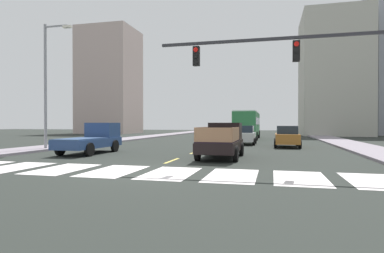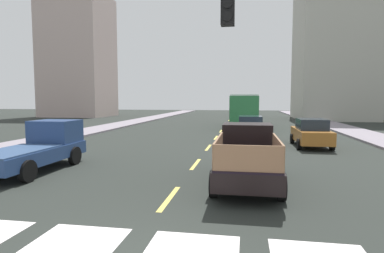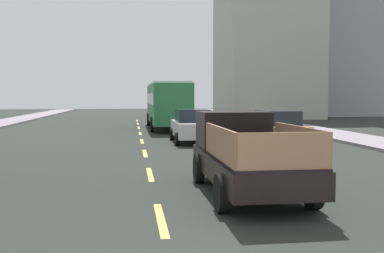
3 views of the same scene
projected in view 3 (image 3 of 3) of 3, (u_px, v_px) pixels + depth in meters
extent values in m
cube|color=gray|center=(357.00, 139.00, 23.99)|extent=(3.16, 110.00, 0.15)
cube|color=#DEC452|center=(161.00, 219.00, 8.58)|extent=(0.16, 2.40, 0.01)
cube|color=#DEC452|center=(150.00, 174.00, 13.52)|extent=(0.16, 2.40, 0.01)
cube|color=#DEC452|center=(145.00, 153.00, 18.46)|extent=(0.16, 2.40, 0.01)
cube|color=#DEC452|center=(142.00, 141.00, 23.40)|extent=(0.16, 2.40, 0.01)
cube|color=#DEC452|center=(140.00, 133.00, 28.34)|extent=(0.16, 2.40, 0.01)
cube|color=#DEC452|center=(139.00, 128.00, 33.29)|extent=(0.16, 2.40, 0.01)
cube|color=#DEC452|center=(138.00, 124.00, 38.23)|extent=(0.16, 2.40, 0.01)
cube|color=#DEC452|center=(137.00, 121.00, 43.17)|extent=(0.16, 2.40, 0.01)
cube|color=black|center=(248.00, 167.00, 10.71)|extent=(1.96, 5.20, 0.56)
cube|color=black|center=(233.00, 129.00, 12.34)|extent=(1.84, 1.60, 1.00)
cube|color=#19232D|center=(229.00, 122.00, 12.76)|extent=(1.72, 0.08, 0.56)
cube|color=black|center=(260.00, 160.00, 9.75)|extent=(1.84, 3.30, 0.06)
cylinder|color=black|center=(199.00, 169.00, 12.14)|extent=(0.22, 0.80, 0.80)
cylinder|color=black|center=(268.00, 167.00, 12.40)|extent=(0.22, 0.80, 0.80)
cylinder|color=black|center=(222.00, 193.00, 9.05)|extent=(0.22, 0.80, 0.80)
cylinder|color=black|center=(313.00, 190.00, 9.32)|extent=(0.22, 0.80, 0.80)
cube|color=#8A6446|center=(220.00, 143.00, 9.60)|extent=(0.06, 3.17, 0.70)
cube|color=#8A6446|center=(299.00, 142.00, 9.85)|extent=(0.06, 3.17, 0.70)
cube|color=#8A6446|center=(285.00, 151.00, 8.16)|extent=(1.80, 0.06, 0.70)
cube|color=#286F3C|center=(167.00, 103.00, 32.40)|extent=(2.50, 10.80, 2.70)
cube|color=#19232D|center=(167.00, 99.00, 32.38)|extent=(2.52, 9.94, 0.80)
cube|color=silver|center=(167.00, 84.00, 32.31)|extent=(2.40, 10.37, 0.12)
cylinder|color=black|center=(148.00, 120.00, 35.63)|extent=(0.22, 1.00, 1.00)
cylinder|color=black|center=(179.00, 119.00, 35.97)|extent=(0.22, 1.00, 1.00)
cylinder|color=black|center=(152.00, 125.00, 29.39)|extent=(0.22, 1.00, 1.00)
cylinder|color=black|center=(189.00, 124.00, 29.73)|extent=(0.22, 1.00, 1.00)
cube|color=silver|center=(192.00, 129.00, 22.81)|extent=(1.80, 4.40, 0.76)
cube|color=#1E2833|center=(192.00, 115.00, 22.61)|extent=(1.58, 2.11, 0.64)
cylinder|color=black|center=(172.00, 134.00, 24.06)|extent=(0.22, 0.64, 0.64)
cylinder|color=black|center=(205.00, 134.00, 24.30)|extent=(0.22, 0.64, 0.64)
cylinder|color=black|center=(177.00, 139.00, 21.36)|extent=(0.22, 0.64, 0.64)
cylinder|color=black|center=(214.00, 138.00, 21.61)|extent=(0.22, 0.64, 0.64)
cube|color=#AB6727|center=(276.00, 132.00, 20.61)|extent=(1.80, 4.40, 0.76)
cube|color=#1E2833|center=(278.00, 118.00, 20.41)|extent=(1.58, 2.11, 0.64)
cylinder|color=black|center=(250.00, 138.00, 21.86)|extent=(0.22, 0.64, 0.64)
cylinder|color=black|center=(285.00, 138.00, 22.11)|extent=(0.22, 0.64, 0.64)
cylinder|color=black|center=(267.00, 144.00, 19.16)|extent=(0.22, 0.64, 0.64)
cylinder|color=black|center=(306.00, 143.00, 19.41)|extent=(0.22, 0.64, 0.64)
cube|color=#B1AFA2|center=(265.00, 32.00, 49.48)|extent=(9.78, 11.51, 19.21)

